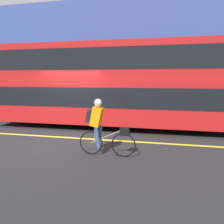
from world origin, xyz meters
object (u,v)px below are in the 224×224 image
object	(u,v)px
cyclist_on_bike	(101,125)
bus	(113,82)
trash_bin	(57,104)
street_sign_post	(122,88)

from	to	relation	value
cyclist_on_bike	bus	bearing A→B (deg)	97.19
bus	trash_bin	distance (m)	5.06
cyclist_on_bike	trash_bin	distance (m)	7.89
cyclist_on_bike	street_sign_post	world-z (taller)	street_sign_post
bus	cyclist_on_bike	bearing A→B (deg)	-82.81
bus	trash_bin	bearing A→B (deg)	147.31
bus	trash_bin	world-z (taller)	bus
bus	cyclist_on_bike	distance (m)	3.99
bus	cyclist_on_bike	world-z (taller)	bus
trash_bin	street_sign_post	bearing A→B (deg)	-0.08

